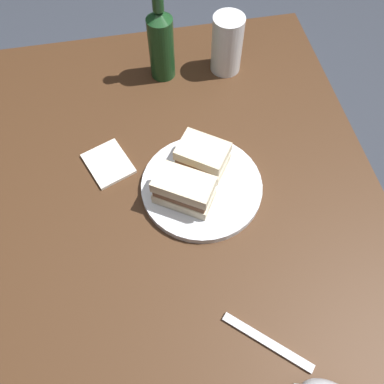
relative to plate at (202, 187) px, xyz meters
name	(u,v)px	position (x,y,z in m)	size (l,w,h in m)	color
ground_plane	(186,303)	(0.04, -0.05, -0.75)	(6.00, 6.00, 0.00)	#333842
dining_table	(185,268)	(0.04, -0.05, -0.38)	(1.19, 0.90, 0.74)	#422816
plate	(202,187)	(0.00, 0.00, 0.00)	(0.27, 0.27, 0.02)	white
sandwich_half_left	(203,157)	(-0.05, 0.01, 0.04)	(0.12, 0.13, 0.06)	beige
sandwich_half_right	(184,190)	(0.03, -0.04, 0.05)	(0.12, 0.14, 0.07)	beige
potato_wedge_front	(182,176)	(-0.02, -0.04, 0.02)	(0.04, 0.02, 0.02)	#AD702D
potato_wedge_middle	(191,153)	(-0.08, -0.01, 0.02)	(0.05, 0.02, 0.01)	#AD702D
potato_wedge_back	(187,178)	(-0.02, -0.03, 0.02)	(0.05, 0.02, 0.02)	gold
potato_wedge_left_edge	(185,181)	(-0.01, -0.03, 0.02)	(0.04, 0.02, 0.02)	gold
pint_glass	(227,47)	(-0.36, 0.14, 0.06)	(0.08, 0.08, 0.15)	white
cider_bottle	(161,41)	(-0.37, -0.03, 0.10)	(0.06, 0.06, 0.27)	#19421E
napkin	(108,163)	(-0.10, -0.20, 0.00)	(0.11, 0.09, 0.01)	silver
fork	(267,342)	(0.34, 0.05, -0.01)	(0.18, 0.02, 0.01)	silver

